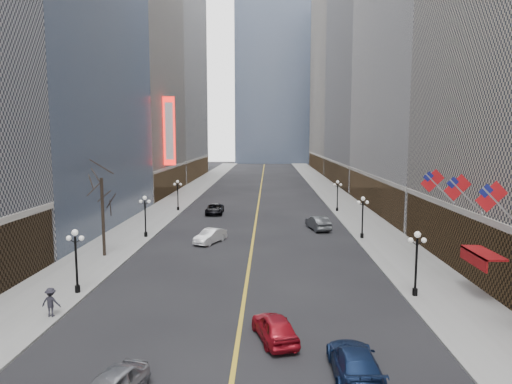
# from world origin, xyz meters

# --- Properties ---
(sidewalk_east) EXTENTS (6.00, 230.00, 0.15)m
(sidewalk_east) POSITION_xyz_m (14.00, 70.00, 0.07)
(sidewalk_east) COLOR gray
(sidewalk_east) RESTS_ON ground
(sidewalk_west) EXTENTS (6.00, 230.00, 0.15)m
(sidewalk_west) POSITION_xyz_m (-14.00, 70.00, 0.07)
(sidewalk_west) COLOR gray
(sidewalk_west) RESTS_ON ground
(lane_line) EXTENTS (0.25, 200.00, 0.02)m
(lane_line) POSITION_xyz_m (0.00, 80.00, 0.01)
(lane_line) COLOR gold
(lane_line) RESTS_ON ground
(bldg_east_c) EXTENTS (26.60, 40.60, 48.80)m
(bldg_east_c) POSITION_xyz_m (29.88, 106.00, 24.18)
(bldg_east_c) COLOR gray
(bldg_east_c) RESTS_ON ground
(bldg_east_d) EXTENTS (26.60, 46.60, 62.80)m
(bldg_east_d) POSITION_xyz_m (29.90, 149.00, 31.17)
(bldg_east_d) COLOR #ABA08E
(bldg_east_d) RESTS_ON ground
(bldg_west_c) EXTENTS (26.60, 30.60, 50.80)m
(bldg_west_c) POSITION_xyz_m (-29.88, 87.00, 25.19)
(bldg_west_c) COLOR #ABA08E
(bldg_west_c) RESTS_ON ground
(bldg_west_d) EXTENTS (26.60, 38.60, 72.80)m
(bldg_west_d) POSITION_xyz_m (-29.92, 121.00, 36.17)
(bldg_west_d) COLOR silver
(bldg_west_d) RESTS_ON ground
(streetlamp_east_1) EXTENTS (1.26, 0.44, 4.52)m
(streetlamp_east_1) POSITION_xyz_m (11.80, 30.00, 2.90)
(streetlamp_east_1) COLOR black
(streetlamp_east_1) RESTS_ON sidewalk_east
(streetlamp_east_2) EXTENTS (1.26, 0.44, 4.52)m
(streetlamp_east_2) POSITION_xyz_m (11.80, 48.00, 2.90)
(streetlamp_east_2) COLOR black
(streetlamp_east_2) RESTS_ON sidewalk_east
(streetlamp_east_3) EXTENTS (1.26, 0.44, 4.52)m
(streetlamp_east_3) POSITION_xyz_m (11.80, 66.00, 2.90)
(streetlamp_east_3) COLOR black
(streetlamp_east_3) RESTS_ON sidewalk_east
(streetlamp_west_1) EXTENTS (1.26, 0.44, 4.52)m
(streetlamp_west_1) POSITION_xyz_m (-11.80, 30.00, 2.90)
(streetlamp_west_1) COLOR black
(streetlamp_west_1) RESTS_ON sidewalk_west
(streetlamp_west_2) EXTENTS (1.26, 0.44, 4.52)m
(streetlamp_west_2) POSITION_xyz_m (-11.80, 48.00, 2.90)
(streetlamp_west_2) COLOR black
(streetlamp_west_2) RESTS_ON sidewalk_west
(streetlamp_west_3) EXTENTS (1.26, 0.44, 4.52)m
(streetlamp_west_3) POSITION_xyz_m (-11.80, 66.00, 2.90)
(streetlamp_west_3) COLOR black
(streetlamp_west_3) RESTS_ON sidewalk_west
(flag_3) EXTENTS (2.87, 0.12, 2.87)m
(flag_3) POSITION_xyz_m (15.31, 27.00, 7.29)
(flag_3) COLOR #B2B2B7
(flag_3) RESTS_ON ground
(flag_4) EXTENTS (2.87, 0.12, 2.87)m
(flag_4) POSITION_xyz_m (15.31, 32.00, 7.29)
(flag_4) COLOR #B2B2B7
(flag_4) RESTS_ON ground
(flag_5) EXTENTS (2.87, 0.12, 2.87)m
(flag_5) POSITION_xyz_m (15.31, 37.00, 7.29)
(flag_5) COLOR #B2B2B7
(flag_5) RESTS_ON ground
(awning_c) EXTENTS (1.40, 4.00, 0.93)m
(awning_c) POSITION_xyz_m (16.11, 30.00, 3.08)
(awning_c) COLOR maroon
(awning_c) RESTS_ON ground
(theatre_marquee) EXTENTS (2.00, 0.55, 12.00)m
(theatre_marquee) POSITION_xyz_m (-15.88, 80.00, 12.00)
(theatre_marquee) COLOR red
(theatre_marquee) RESTS_ON ground
(tree_west_far) EXTENTS (3.60, 3.60, 7.92)m
(tree_west_far) POSITION_xyz_m (-13.50, 40.00, 6.24)
(tree_west_far) COLOR #2D231C
(tree_west_far) RESTS_ON sidewalk_west
(car_nb_mid) EXTENTS (3.26, 4.66, 1.46)m
(car_nb_mid) POSITION_xyz_m (-4.42, 45.83, 0.73)
(car_nb_mid) COLOR silver
(car_nb_mid) RESTS_ON ground
(car_nb_far) EXTENTS (2.49, 5.22, 1.44)m
(car_nb_far) POSITION_xyz_m (-6.06, 63.65, 0.72)
(car_nb_far) COLOR black
(car_nb_far) RESTS_ON ground
(car_sb_near) EXTENTS (2.14, 5.18, 1.50)m
(car_sb_near) POSITION_xyz_m (5.64, 19.29, 0.75)
(car_sb_near) COLOR #15274F
(car_sb_near) RESTS_ON ground
(car_sb_mid) EXTENTS (2.91, 4.68, 1.49)m
(car_sb_mid) POSITION_xyz_m (2.00, 23.08, 0.74)
(car_sb_mid) COLOR maroon
(car_sb_mid) RESTS_ON ground
(car_sb_far) EXTENTS (2.80, 5.26, 1.65)m
(car_sb_far) POSITION_xyz_m (7.58, 53.00, 0.82)
(car_sb_far) COLOR #43464A
(car_sb_far) RESTS_ON ground
(ped_west_walk) EXTENTS (1.19, 0.56, 1.80)m
(ped_west_walk) POSITION_xyz_m (-11.60, 25.69, 1.05)
(ped_west_walk) COLOR #222129
(ped_west_walk) RESTS_ON sidewalk_west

